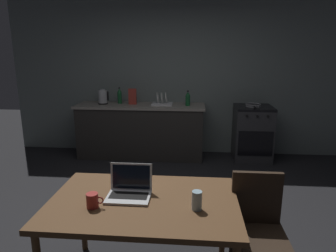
{
  "coord_description": "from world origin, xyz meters",
  "views": [
    {
      "loc": [
        0.32,
        -2.84,
        1.79
      ],
      "look_at": [
        0.01,
        0.75,
        0.89
      ],
      "focal_mm": 32.47,
      "sensor_mm": 36.0,
      "label": 1
    }
  ],
  "objects_px": {
    "bottle": "(188,99)",
    "bottle_b": "(120,96)",
    "cereal_box": "(132,96)",
    "dish_rack": "(162,102)",
    "coffee_mug": "(93,201)",
    "laptop": "(129,190)",
    "frying_pan": "(253,105)",
    "dining_table": "(144,208)",
    "drinking_glass": "(197,200)",
    "chair": "(257,224)",
    "stove_oven": "(252,133)",
    "electric_kettle": "(103,97)"
  },
  "relations": [
    {
      "from": "stove_oven",
      "to": "coffee_mug",
      "type": "bearing_deg",
      "value": -118.0
    },
    {
      "from": "coffee_mug",
      "to": "dining_table",
      "type": "bearing_deg",
      "value": 22.81
    },
    {
      "from": "bottle",
      "to": "bottle_b",
      "type": "xyz_separation_m",
      "value": [
        -1.17,
        0.13,
        0.01
      ]
    },
    {
      "from": "dining_table",
      "to": "electric_kettle",
      "type": "xyz_separation_m",
      "value": [
        -1.19,
        2.99,
        0.36
      ]
    },
    {
      "from": "coffee_mug",
      "to": "cereal_box",
      "type": "relative_size",
      "value": 0.46
    },
    {
      "from": "chair",
      "to": "coffee_mug",
      "type": "height_order",
      "value": "chair"
    },
    {
      "from": "frying_pan",
      "to": "coffee_mug",
      "type": "relative_size",
      "value": 3.45
    },
    {
      "from": "frying_pan",
      "to": "dining_table",
      "type": "bearing_deg",
      "value": -113.84
    },
    {
      "from": "bottle",
      "to": "frying_pan",
      "type": "bearing_deg",
      "value": 1.15
    },
    {
      "from": "frying_pan",
      "to": "dish_rack",
      "type": "height_order",
      "value": "dish_rack"
    },
    {
      "from": "stove_oven",
      "to": "drinking_glass",
      "type": "relative_size",
      "value": 6.77
    },
    {
      "from": "dining_table",
      "to": "electric_kettle",
      "type": "distance_m",
      "value": 3.24
    },
    {
      "from": "stove_oven",
      "to": "drinking_glass",
      "type": "height_order",
      "value": "stove_oven"
    },
    {
      "from": "chair",
      "to": "bottle",
      "type": "distance_m",
      "value": 2.95
    },
    {
      "from": "laptop",
      "to": "electric_kettle",
      "type": "relative_size",
      "value": 1.29
    },
    {
      "from": "chair",
      "to": "bottle_b",
      "type": "distance_m",
      "value": 3.5
    },
    {
      "from": "coffee_mug",
      "to": "drinking_glass",
      "type": "bearing_deg",
      "value": 2.89
    },
    {
      "from": "cereal_box",
      "to": "dish_rack",
      "type": "height_order",
      "value": "cereal_box"
    },
    {
      "from": "stove_oven",
      "to": "electric_kettle",
      "type": "height_order",
      "value": "electric_kettle"
    },
    {
      "from": "chair",
      "to": "cereal_box",
      "type": "height_order",
      "value": "cereal_box"
    },
    {
      "from": "stove_oven",
      "to": "bottle_b",
      "type": "xyz_separation_m",
      "value": [
        -2.25,
        0.08,
        0.58
      ]
    },
    {
      "from": "electric_kettle",
      "to": "drinking_glass",
      "type": "distance_m",
      "value": 3.48
    },
    {
      "from": "electric_kettle",
      "to": "bottle",
      "type": "xyz_separation_m",
      "value": [
        1.44,
        -0.05,
        -0.0
      ]
    },
    {
      "from": "bottle_b",
      "to": "dining_table",
      "type": "bearing_deg",
      "value": -73.36
    },
    {
      "from": "laptop",
      "to": "dish_rack",
      "type": "bearing_deg",
      "value": 93.73
    },
    {
      "from": "laptop",
      "to": "electric_kettle",
      "type": "distance_m",
      "value": 3.14
    },
    {
      "from": "dish_rack",
      "to": "bottle",
      "type": "bearing_deg",
      "value": -6.67
    },
    {
      "from": "drinking_glass",
      "to": "dish_rack",
      "type": "height_order",
      "value": "dish_rack"
    },
    {
      "from": "stove_oven",
      "to": "frying_pan",
      "type": "bearing_deg",
      "value": -132.31
    },
    {
      "from": "electric_kettle",
      "to": "frying_pan",
      "type": "xyz_separation_m",
      "value": [
        2.5,
        -0.03,
        -0.09
      ]
    },
    {
      "from": "frying_pan",
      "to": "dish_rack",
      "type": "relative_size",
      "value": 1.23
    },
    {
      "from": "frying_pan",
      "to": "drinking_glass",
      "type": "height_order",
      "value": "frying_pan"
    },
    {
      "from": "chair",
      "to": "electric_kettle",
      "type": "height_order",
      "value": "electric_kettle"
    },
    {
      "from": "coffee_mug",
      "to": "frying_pan",
      "type": "bearing_deg",
      "value": 62.15
    },
    {
      "from": "electric_kettle",
      "to": "frying_pan",
      "type": "bearing_deg",
      "value": -0.66
    },
    {
      "from": "coffee_mug",
      "to": "cereal_box",
      "type": "distance_m",
      "value": 3.18
    },
    {
      "from": "electric_kettle",
      "to": "laptop",
      "type": "bearing_deg",
      "value": -69.95
    },
    {
      "from": "bottle",
      "to": "bottle_b",
      "type": "relative_size",
      "value": 0.92
    },
    {
      "from": "stove_oven",
      "to": "chair",
      "type": "xyz_separation_m",
      "value": [
        -0.48,
        -2.9,
        0.07
      ]
    },
    {
      "from": "cereal_box",
      "to": "dish_rack",
      "type": "bearing_deg",
      "value": -2.26
    },
    {
      "from": "stove_oven",
      "to": "laptop",
      "type": "distance_m",
      "value": 3.29
    },
    {
      "from": "frying_pan",
      "to": "cereal_box",
      "type": "height_order",
      "value": "cereal_box"
    },
    {
      "from": "dining_table",
      "to": "coffee_mug",
      "type": "height_order",
      "value": "coffee_mug"
    },
    {
      "from": "dish_rack",
      "to": "bottle_b",
      "type": "distance_m",
      "value": 0.75
    },
    {
      "from": "dining_table",
      "to": "dish_rack",
      "type": "relative_size",
      "value": 4.04
    },
    {
      "from": "bottle",
      "to": "coffee_mug",
      "type": "height_order",
      "value": "bottle"
    },
    {
      "from": "bottle",
      "to": "bottle_b",
      "type": "distance_m",
      "value": 1.18
    },
    {
      "from": "stove_oven",
      "to": "chair",
      "type": "height_order",
      "value": "stove_oven"
    },
    {
      "from": "laptop",
      "to": "frying_pan",
      "type": "xyz_separation_m",
      "value": [
        1.42,
        2.92,
        0.15
      ]
    },
    {
      "from": "electric_kettle",
      "to": "bottle_b",
      "type": "xyz_separation_m",
      "value": [
        0.27,
        0.08,
        0.01
      ]
    }
  ]
}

